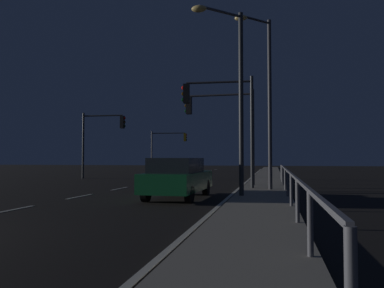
# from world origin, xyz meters

# --- Properties ---
(ground_plane) EXTENTS (112.00, 112.00, 0.00)m
(ground_plane) POSITION_xyz_m (0.00, 17.50, 0.00)
(ground_plane) COLOR black
(ground_plane) RESTS_ON ground
(sidewalk_right) EXTENTS (2.17, 77.00, 0.14)m
(sidewalk_right) POSITION_xyz_m (7.27, 17.50, 0.07)
(sidewalk_right) COLOR #9E937F
(sidewalk_right) RESTS_ON ground
(lane_markings_center) EXTENTS (0.14, 50.00, 0.01)m
(lane_markings_center) POSITION_xyz_m (0.00, 21.00, 0.01)
(lane_markings_center) COLOR silver
(lane_markings_center) RESTS_ON ground
(lane_edge_line) EXTENTS (0.14, 53.00, 0.01)m
(lane_edge_line) POSITION_xyz_m (5.94, 22.50, 0.01)
(lane_edge_line) COLOR silver
(lane_edge_line) RESTS_ON ground
(car) EXTENTS (1.94, 4.45, 1.57)m
(car) POSITION_xyz_m (4.08, 9.11, 0.82)
(car) COLOR #14592D
(car) RESTS_ON ground
(traffic_light_mid_left) EXTENTS (3.53, 0.47, 5.39)m
(traffic_light_mid_left) POSITION_xyz_m (5.22, 13.08, 3.92)
(traffic_light_mid_left) COLOR #2D3033
(traffic_light_mid_left) RESTS_ON sidewalk_right
(traffic_light_far_left) EXTENTS (4.41, 0.55, 4.83)m
(traffic_light_far_left) POSITION_xyz_m (-4.71, 38.03, 3.44)
(traffic_light_far_left) COLOR #4C4C51
(traffic_light_far_left) RESTS_ON ground
(traffic_light_far_right) EXTENTS (3.85, 0.34, 5.12)m
(traffic_light_far_right) POSITION_xyz_m (4.97, 15.20, 3.75)
(traffic_light_far_right) COLOR #38383D
(traffic_light_far_right) RESTS_ON sidewalk_right
(traffic_light_overhead_east) EXTENTS (3.51, 0.37, 5.08)m
(traffic_light_overhead_east) POSITION_xyz_m (-5.14, 21.34, 3.56)
(traffic_light_overhead_east) COLOR #2D3033
(traffic_light_overhead_east) RESTS_ON ground
(street_lamp_median) EXTENTS (1.57, 1.47, 7.84)m
(street_lamp_median) POSITION_xyz_m (7.33, 12.34, 4.82)
(street_lamp_median) COLOR #38383D
(street_lamp_median) RESTS_ON sidewalk_right
(street_lamp_far_end) EXTENTS (1.75, 1.60, 7.06)m
(street_lamp_far_end) POSITION_xyz_m (6.22, 9.19, 4.42)
(street_lamp_far_end) COLOR #2D3033
(street_lamp_far_end) RESTS_ON sidewalk_right
(barrier_fence) EXTENTS (0.09, 23.20, 0.98)m
(barrier_fence) POSITION_xyz_m (8.20, 9.55, 0.87)
(barrier_fence) COLOR #59595E
(barrier_fence) RESTS_ON sidewalk_right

